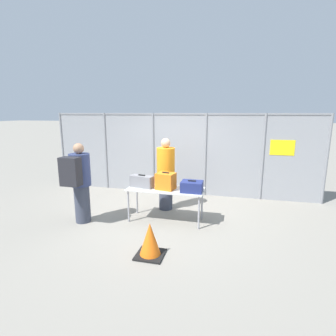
% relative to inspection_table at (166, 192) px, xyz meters
% --- Properties ---
extents(ground_plane, '(120.00, 120.00, 0.00)m').
position_rel_inspection_table_xyz_m(ground_plane, '(-0.14, 0.10, -0.66)').
color(ground_plane, gray).
extents(fence_section, '(7.68, 0.07, 2.31)m').
position_rel_inspection_table_xyz_m(fence_section, '(-0.12, 2.04, 0.54)').
color(fence_section, gray).
rests_on(fence_section, ground_plane).
extents(inspection_table, '(1.64, 0.64, 0.73)m').
position_rel_inspection_table_xyz_m(inspection_table, '(0.00, 0.00, 0.00)').
color(inspection_table, silver).
rests_on(inspection_table, ground_plane).
extents(suitcase_grey, '(0.54, 0.30, 0.28)m').
position_rel_inspection_table_xyz_m(suitcase_grey, '(-0.53, -0.01, 0.19)').
color(suitcase_grey, slate).
rests_on(suitcase_grey, inspection_table).
extents(suitcase_orange, '(0.43, 0.37, 0.37)m').
position_rel_inspection_table_xyz_m(suitcase_orange, '(0.01, -0.03, 0.24)').
color(suitcase_orange, orange).
rests_on(suitcase_orange, inspection_table).
extents(suitcase_navy, '(0.44, 0.35, 0.24)m').
position_rel_inspection_table_xyz_m(suitcase_navy, '(0.58, -0.07, 0.17)').
color(suitcase_navy, navy).
rests_on(suitcase_navy, inspection_table).
extents(traveler_hooded, '(0.42, 0.66, 1.71)m').
position_rel_inspection_table_xyz_m(traveler_hooded, '(-1.73, -0.55, 0.28)').
color(traveler_hooded, '#383D4C').
rests_on(traveler_hooded, ground_plane).
extents(security_worker_near, '(0.43, 0.43, 1.74)m').
position_rel_inspection_table_xyz_m(security_worker_near, '(-0.18, 0.70, 0.24)').
color(security_worker_near, '#383D4C').
rests_on(security_worker_near, ground_plane).
extents(utility_trailer, '(3.60, 2.14, 0.66)m').
position_rel_inspection_table_xyz_m(utility_trailer, '(0.39, 4.23, -0.27)').
color(utility_trailer, '#B2B2B7').
rests_on(utility_trailer, ground_plane).
extents(traffic_cone, '(0.46, 0.46, 0.57)m').
position_rel_inspection_table_xyz_m(traffic_cone, '(0.12, -1.46, -0.39)').
color(traffic_cone, black).
rests_on(traffic_cone, ground_plane).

